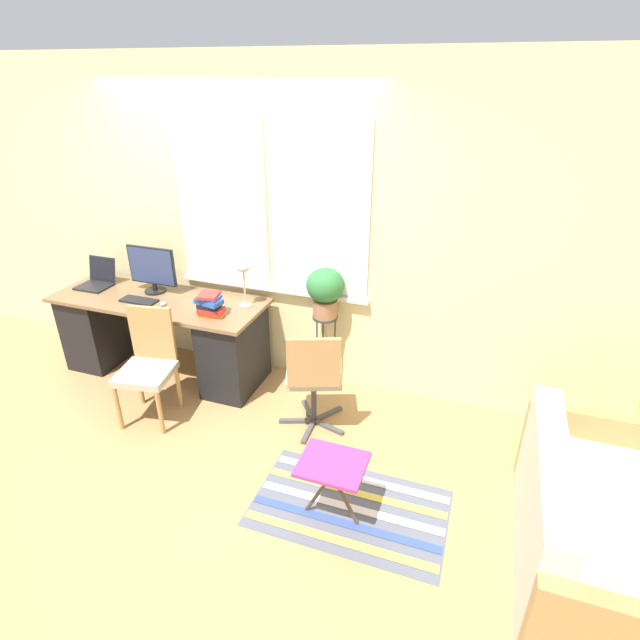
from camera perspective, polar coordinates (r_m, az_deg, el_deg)
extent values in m
plane|color=tan|center=(4.40, -12.52, -9.43)|extent=(14.00, 14.00, 0.00)
cube|color=beige|center=(4.42, -9.06, 10.61)|extent=(9.00, 0.06, 2.70)
cube|color=white|center=(4.41, -11.16, 12.88)|extent=(0.83, 0.02, 1.44)
cube|color=white|center=(4.40, -11.23, 12.85)|extent=(0.76, 0.01, 1.37)
cube|color=white|center=(4.04, -0.04, 12.15)|extent=(0.83, 0.02, 1.44)
cube|color=white|center=(4.03, -0.09, 12.12)|extent=(0.76, 0.01, 1.37)
cube|color=white|center=(4.43, -5.40, 3.74)|extent=(1.76, 0.11, 0.04)
cube|color=brown|center=(4.62, -18.00, 2.18)|extent=(1.92, 0.70, 0.03)
cube|color=black|center=(5.22, -23.79, -0.56)|extent=(0.40, 0.62, 0.72)
cube|color=black|center=(4.42, -9.78, -3.45)|extent=(0.40, 0.62, 0.72)
cube|color=black|center=(5.07, -24.42, 3.51)|extent=(0.29, 0.23, 0.02)
cube|color=black|center=(5.12, -23.63, 5.37)|extent=(0.29, 0.06, 0.23)
cube|color=black|center=(5.11, -23.67, 5.36)|extent=(0.26, 0.05, 0.20)
cylinder|color=black|center=(4.77, -18.29, 3.19)|extent=(0.19, 0.19, 0.02)
cylinder|color=black|center=(4.75, -18.37, 3.68)|extent=(0.04, 0.04, 0.07)
cube|color=black|center=(4.68, -18.67, 5.90)|extent=(0.47, 0.02, 0.34)
cube|color=navy|center=(4.67, -18.77, 5.84)|extent=(0.44, 0.01, 0.32)
cube|color=black|center=(4.60, -19.98, 2.10)|extent=(0.33, 0.13, 0.02)
ellipsoid|color=silver|center=(4.45, -17.47, 1.78)|extent=(0.04, 0.07, 0.03)
cylinder|color=#BCB299|center=(4.30, -8.47, 1.71)|extent=(0.11, 0.11, 0.01)
cylinder|color=#BCB299|center=(4.23, -8.62, 3.70)|extent=(0.02, 0.02, 0.31)
ellipsoid|color=#BCB299|center=(4.17, -8.78, 5.95)|extent=(0.11, 0.11, 0.07)
cube|color=orange|center=(4.17, -12.28, 0.66)|extent=(0.22, 0.14, 0.03)
cube|color=red|center=(4.15, -12.34, 1.07)|extent=(0.22, 0.15, 0.04)
cube|color=black|center=(4.14, -12.56, 1.60)|extent=(0.17, 0.12, 0.04)
cube|color=#2851B2|center=(4.12, -12.60, 2.08)|extent=(0.24, 0.16, 0.04)
cube|color=#2851B2|center=(4.12, -12.62, 2.51)|extent=(0.18, 0.14, 0.02)
cube|color=red|center=(4.11, -12.62, 2.80)|extent=(0.18, 0.19, 0.02)
cylinder|color=#B2844C|center=(4.23, -22.10, -9.18)|extent=(0.04, 0.04, 0.42)
cylinder|color=#B2844C|center=(4.07, -17.83, -9.90)|extent=(0.04, 0.04, 0.42)
cylinder|color=#B2844C|center=(4.47, -19.94, -6.69)|extent=(0.04, 0.04, 0.42)
cylinder|color=#B2844C|center=(4.32, -15.87, -7.26)|extent=(0.04, 0.04, 0.42)
cube|color=#B2A893|center=(4.15, -19.37, -5.82)|extent=(0.46, 0.45, 0.06)
cube|color=#B2844C|center=(4.19, -18.64, -1.39)|extent=(0.36, 0.10, 0.46)
cube|color=#47474C|center=(4.11, -2.70, -11.44)|extent=(0.28, 0.13, 0.03)
cube|color=#47474C|center=(4.00, -1.32, -12.62)|extent=(0.05, 0.28, 0.03)
cube|color=#47474C|center=(4.04, 0.96, -12.14)|extent=(0.28, 0.11, 0.03)
cube|color=#47474C|center=(4.17, 0.88, -10.71)|extent=(0.19, 0.25, 0.03)
cube|color=#47474C|center=(4.21, -1.31, -10.31)|extent=(0.20, 0.24, 0.03)
cylinder|color=#333338|center=(3.97, -0.72, -8.95)|extent=(0.04, 0.04, 0.41)
cube|color=#B2A893|center=(3.84, -0.74, -6.12)|extent=(0.53, 0.52, 0.06)
cube|color=#B2844C|center=(3.54, -0.73, -4.92)|extent=(0.37, 0.17, 0.39)
cube|color=silver|center=(3.37, 28.86, -21.43)|extent=(0.78, 1.27, 0.43)
cube|color=silver|center=(3.05, 24.66, -16.00)|extent=(0.16, 1.27, 0.34)
cube|color=#A87F4C|center=(3.81, 27.97, -13.05)|extent=(0.78, 0.09, 0.62)
cylinder|color=#333338|center=(4.23, 0.59, 0.34)|extent=(0.21, 0.21, 0.02)
cylinder|color=#333338|center=(4.37, 1.70, -3.83)|extent=(0.01, 0.01, 0.66)
cylinder|color=#333338|center=(4.47, 0.34, -3.06)|extent=(0.01, 0.01, 0.66)
cylinder|color=#333338|center=(4.34, -0.34, -4.03)|extent=(0.01, 0.01, 0.66)
cylinder|color=#9E6B4C|center=(4.20, 0.59, 1.37)|extent=(0.20, 0.20, 0.15)
ellipsoid|color=#2D7038|center=(4.11, 0.60, 3.99)|extent=(0.32, 0.32, 0.29)
cube|color=#565B6B|center=(3.47, 3.40, -20.62)|extent=(1.25, 0.74, 0.01)
cube|color=#DBCC4C|center=(3.29, 1.97, -23.82)|extent=(1.22, 0.06, 0.00)
cube|color=#334C99|center=(3.38, 2.71, -22.16)|extent=(1.22, 0.06, 0.00)
cube|color=white|center=(3.46, 3.40, -20.57)|extent=(1.22, 0.06, 0.00)
cube|color=#DBCC4C|center=(3.55, 4.04, -19.07)|extent=(1.22, 0.06, 0.00)
cube|color=white|center=(3.64, 4.64, -17.63)|extent=(1.22, 0.06, 0.00)
cube|color=#93337A|center=(3.10, 1.42, -16.15)|extent=(0.40, 0.34, 0.02)
cylinder|color=#4C3D2D|center=(3.27, 0.14, -18.79)|extent=(0.23, 0.02, 0.44)
cylinder|color=#4C3D2D|center=(3.24, 2.61, -19.35)|extent=(0.23, 0.02, 0.44)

